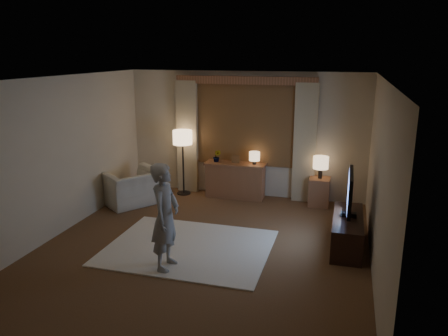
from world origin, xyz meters
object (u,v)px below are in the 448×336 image
(side_table, at_px, (319,192))
(sideboard, at_px, (235,181))
(armchair, at_px, (132,187))
(tv_stand, at_px, (347,232))
(person, at_px, (165,217))

(side_table, bearing_deg, sideboard, 178.35)
(sideboard, xyz_separation_m, armchair, (-1.88, -0.98, -0.00))
(sideboard, relative_size, tv_stand, 0.86)
(armchair, height_order, tv_stand, armchair)
(sideboard, bearing_deg, armchair, -152.44)
(armchair, relative_size, side_table, 1.91)
(armchair, xyz_separation_m, person, (1.74, -2.33, 0.43))
(sideboard, bearing_deg, tv_stand, -39.38)
(side_table, relative_size, person, 0.37)
(armchair, bearing_deg, sideboard, 153.51)
(person, bearing_deg, armchair, 36.50)
(tv_stand, bearing_deg, sideboard, 140.62)
(armchair, xyz_separation_m, tv_stand, (4.17, -0.90, -0.10))
(armchair, distance_m, tv_stand, 4.27)
(sideboard, distance_m, tv_stand, 2.96)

